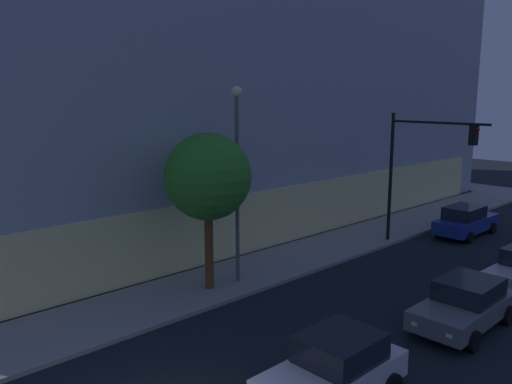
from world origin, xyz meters
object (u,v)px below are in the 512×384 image
(street_lamp_sidewalk, at_px, (237,162))
(car_blue, at_px, (466,221))
(car_white, at_px, (334,369))
(traffic_light_far_corner, at_px, (418,158))
(sidewalk_tree, at_px, (208,177))
(modern_building, at_px, (156,61))
(car_grey, at_px, (465,304))

(street_lamp_sidewalk, height_order, car_blue, street_lamp_sidewalk)
(car_white, bearing_deg, traffic_light_far_corner, 22.25)
(street_lamp_sidewalk, xyz_separation_m, car_white, (-3.75, -7.99, -4.29))
(street_lamp_sidewalk, height_order, sidewalk_tree, street_lamp_sidewalk)
(street_lamp_sidewalk, height_order, car_white, street_lamp_sidewalk)
(modern_building, bearing_deg, traffic_light_far_corner, -84.41)
(sidewalk_tree, bearing_deg, street_lamp_sidewalk, -6.57)
(modern_building, relative_size, car_grey, 8.92)
(car_blue, bearing_deg, traffic_light_far_corner, 171.48)
(car_white, xyz_separation_m, car_blue, (18.19, 4.95, -0.02))
(traffic_light_far_corner, relative_size, car_white, 1.63)
(traffic_light_far_corner, bearing_deg, modern_building, 95.59)
(sidewalk_tree, bearing_deg, car_white, -106.30)
(street_lamp_sidewalk, bearing_deg, car_white, -115.15)
(modern_building, relative_size, traffic_light_far_corner, 5.89)
(sidewalk_tree, distance_m, car_blue, 16.57)
(modern_building, xyz_separation_m, car_grey, (-5.09, -26.46, -9.52))
(traffic_light_far_corner, distance_m, car_grey, 10.05)
(modern_building, bearing_deg, car_grey, -100.89)
(car_white, bearing_deg, street_lamp_sidewalk, 64.85)
(traffic_light_far_corner, xyz_separation_m, car_grey, (-7.09, -5.96, -3.89))
(traffic_light_far_corner, xyz_separation_m, sidewalk_tree, (-11.35, 2.53, -0.07))
(sidewalk_tree, height_order, car_white, sidewalk_tree)
(car_white, bearing_deg, car_blue, 15.21)
(traffic_light_far_corner, bearing_deg, car_grey, -139.95)
(car_white, bearing_deg, car_grey, -2.99)
(sidewalk_tree, bearing_deg, car_blue, -11.45)
(traffic_light_far_corner, bearing_deg, street_lamp_sidewalk, 166.61)
(car_white, relative_size, car_blue, 0.87)
(modern_building, bearing_deg, car_white, -114.18)
(modern_building, height_order, street_lamp_sidewalk, modern_building)
(traffic_light_far_corner, height_order, street_lamp_sidewalk, street_lamp_sidewalk)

